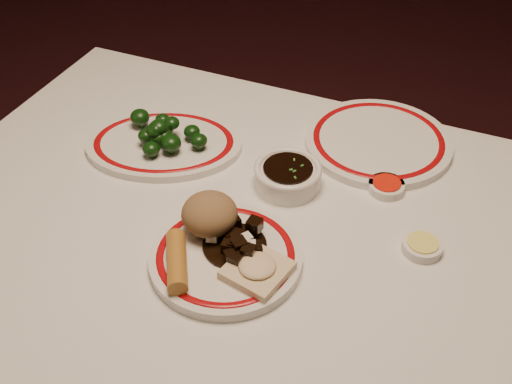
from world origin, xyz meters
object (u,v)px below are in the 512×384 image
at_px(stirfry_heap, 238,243).
at_px(main_plate, 226,257).
at_px(broccoli_plate, 164,144).
at_px(broccoli_pile, 162,132).
at_px(spring_roll, 177,261).
at_px(dining_table, 250,276).
at_px(fried_wonton, 257,269).
at_px(rice_mound, 210,214).
at_px(soy_bowl, 288,177).

bearing_deg(stirfry_heap, main_plate, -126.26).
distance_m(broccoli_plate, broccoli_pile, 0.03).
height_order(main_plate, spring_roll, spring_roll).
bearing_deg(broccoli_pile, spring_roll, -56.73).
bearing_deg(broccoli_pile, stirfry_heap, -39.14).
relative_size(main_plate, stirfry_heap, 2.40).
relative_size(dining_table, broccoli_plate, 3.36).
xyz_separation_m(main_plate, fried_wonton, (0.06, -0.02, 0.02)).
bearing_deg(main_plate, rice_mound, 138.20).
xyz_separation_m(main_plate, broccoli_plate, (-0.24, 0.22, -0.00)).
bearing_deg(broccoli_plate, main_plate, -43.52).
xyz_separation_m(fried_wonton, stirfry_heap, (-0.05, 0.04, 0.00)).
distance_m(dining_table, fried_wonton, 0.15).
bearing_deg(main_plate, spring_roll, -134.66).
xyz_separation_m(fried_wonton, broccoli_plate, (-0.30, 0.24, -0.02)).
height_order(dining_table, main_plate, main_plate).
xyz_separation_m(broccoli_pile, soy_bowl, (0.26, -0.01, -0.02)).
bearing_deg(main_plate, stirfry_heap, 53.74).
bearing_deg(broccoli_pile, rice_mound, -43.48).
height_order(spring_roll, soy_bowl, spring_roll).
distance_m(spring_roll, broccoli_pile, 0.33).
xyz_separation_m(stirfry_heap, soy_bowl, (0.01, 0.19, -0.01)).
height_order(dining_table, spring_roll, spring_roll).
bearing_deg(fried_wonton, main_plate, 164.35).
height_order(fried_wonton, stirfry_heap, stirfry_heap).
relative_size(stirfry_heap, broccoli_pile, 0.59).
bearing_deg(main_plate, broccoli_plate, 136.48).
height_order(main_plate, stirfry_heap, stirfry_heap).
distance_m(broccoli_pile, soy_bowl, 0.26).
distance_m(fried_wonton, broccoli_plate, 0.38).
xyz_separation_m(dining_table, fried_wonton, (0.05, -0.08, 0.12)).
height_order(stirfry_heap, broccoli_plate, stirfry_heap).
bearing_deg(spring_roll, rice_mound, 55.14).
bearing_deg(spring_roll, fried_wonton, -11.92).
distance_m(spring_roll, soy_bowl, 0.28).
bearing_deg(dining_table, broccoli_pile, 147.67).
xyz_separation_m(spring_roll, soy_bowl, (0.08, 0.27, -0.01)).
bearing_deg(stirfry_heap, rice_mound, 158.72).
relative_size(rice_mound, broccoli_plate, 0.25).
bearing_deg(rice_mound, broccoli_plate, 136.07).
bearing_deg(dining_table, fried_wonton, -59.38).
xyz_separation_m(spring_roll, broccoli_plate, (-0.18, 0.28, -0.02)).
xyz_separation_m(fried_wonton, broccoli_pile, (-0.30, 0.24, 0.01)).
bearing_deg(spring_roll, broccoli_plate, 92.89).
height_order(rice_mound, stirfry_heap, rice_mound).
bearing_deg(rice_mound, main_plate, -41.80).
xyz_separation_m(dining_table, spring_roll, (-0.07, -0.12, 0.12)).
relative_size(dining_table, broccoli_pile, 6.91).
relative_size(dining_table, rice_mound, 13.31).
relative_size(spring_roll, stirfry_heap, 1.09).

